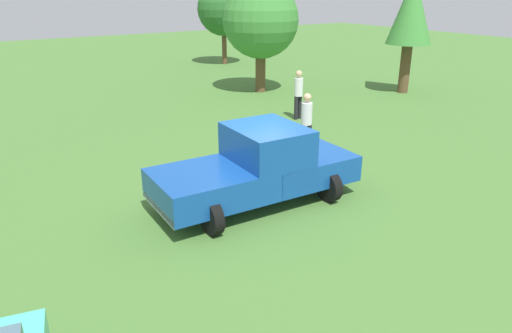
% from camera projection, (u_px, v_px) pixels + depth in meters
% --- Properties ---
extents(ground_plane, '(80.00, 80.00, 0.00)m').
position_uv_depth(ground_plane, '(262.00, 194.00, 11.27)').
color(ground_plane, '#477533').
extents(pickup_truck, '(2.36, 4.74, 1.78)m').
position_uv_depth(pickup_truck, '(261.00, 165.00, 10.56)').
color(pickup_truck, black).
rests_on(pickup_truck, ground_plane).
extents(person_bystander, '(0.45, 0.45, 1.78)m').
position_uv_depth(person_bystander, '(306.00, 119.00, 13.77)').
color(person_bystander, black).
rests_on(person_bystander, ground_plane).
extents(person_visitor, '(0.36, 0.36, 1.81)m').
position_uv_depth(person_visitor, '(298.00, 92.00, 17.26)').
color(person_visitor, black).
rests_on(person_visitor, ground_plane).
extents(tree_back_left, '(3.42, 3.42, 4.95)m').
position_uv_depth(tree_back_left, '(261.00, 20.00, 21.01)').
color(tree_back_left, brown).
rests_on(tree_back_left, ground_plane).
extents(tree_back_right, '(3.19, 3.19, 4.92)m').
position_uv_depth(tree_back_right, '(223.00, 9.00, 28.71)').
color(tree_back_right, brown).
rests_on(tree_back_right, ground_plane).
extents(tree_side, '(2.00, 2.00, 5.24)m').
position_uv_depth(tree_side, '(411.00, 11.00, 20.70)').
color(tree_side, brown).
rests_on(tree_side, ground_plane).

